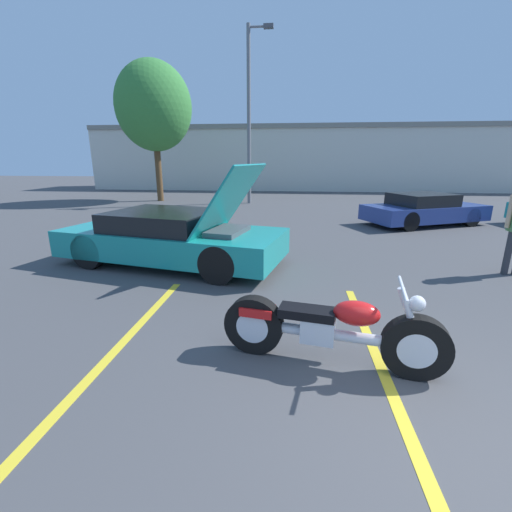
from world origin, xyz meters
name	(u,v)px	position (x,y,z in m)	size (l,w,h in m)	color
parking_stripe_foreground	(95,372)	(-3.62, 0.90, 0.00)	(0.12, 5.29, 0.01)	yellow
parking_stripe_middle	(391,392)	(-0.59, 0.90, 0.00)	(0.12, 5.29, 0.01)	yellow
far_building	(317,156)	(0.00, 23.92, 2.34)	(32.00, 4.20, 4.40)	beige
light_pole	(250,110)	(-3.73, 15.24, 4.36)	(1.21, 0.28, 7.96)	slate
tree_background	(154,107)	(-8.65, 15.74, 4.66)	(3.75, 3.75, 6.83)	brown
motorcycle	(329,330)	(-1.16, 1.35, 0.41)	(2.38, 0.79, 0.98)	black
show_car_hood_open	(173,237)	(-4.10, 4.81, 0.57)	(4.95, 2.86, 2.09)	teal
parked_car_left_row	(424,210)	(2.82, 10.05, 0.51)	(4.37, 3.20, 1.06)	navy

